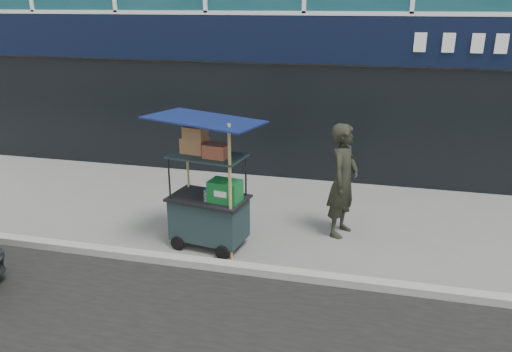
# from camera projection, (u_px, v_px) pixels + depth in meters

# --- Properties ---
(ground) EXTENTS (80.00, 80.00, 0.00)m
(ground) POSITION_uv_depth(u_px,v_px,m) (257.00, 267.00, 7.20)
(ground) COLOR slate
(ground) RESTS_ON ground
(curb) EXTENTS (80.00, 0.18, 0.12)m
(curb) POSITION_uv_depth(u_px,v_px,m) (254.00, 270.00, 7.00)
(curb) COLOR #97968F
(curb) RESTS_ON ground
(vendor_cart) EXTENTS (1.70, 1.33, 2.10)m
(vendor_cart) POSITION_uv_depth(u_px,v_px,m) (209.00, 202.00, 7.59)
(vendor_cart) COLOR #19272A
(vendor_cart) RESTS_ON ground
(vendor_man) EXTENTS (0.62, 0.78, 1.85)m
(vendor_man) POSITION_uv_depth(u_px,v_px,m) (343.00, 180.00, 7.94)
(vendor_man) COLOR black
(vendor_man) RESTS_ON ground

